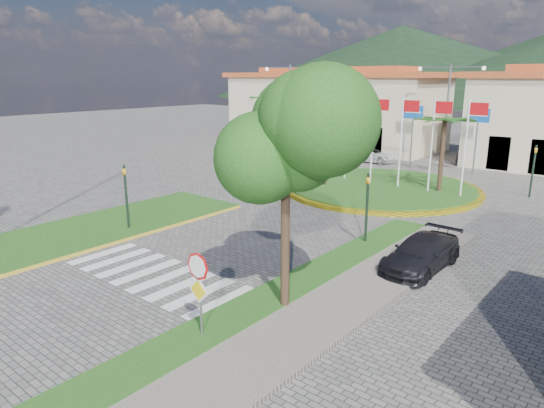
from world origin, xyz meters
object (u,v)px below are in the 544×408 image
Objects in this scene: car_dark_a at (340,153)px; stop_sign at (199,282)px; car_dark_b at (478,159)px; roundabout_island at (380,187)px; white_van at (371,156)px; car_side_right at (421,253)px; deciduous_tree at (286,148)px.

stop_sign is at bearing -164.88° from car_dark_a.
roundabout_island is at bearing 151.10° from car_dark_b.
car_dark_b reaches higher than white_van.
stop_sign is 0.76× the size of car_dark_b.
stop_sign reaches higher than white_van.
car_side_right is at bearing 73.83° from stop_sign.
stop_sign is at bearing -104.86° from car_side_right.
car_dark_b is 24.56m from car_side_right.
car_side_right is (7.50, -11.07, 0.46)m from roundabout_island.
white_van is 23.92m from car_side_right.
white_van is (-10.41, 29.03, -1.23)m from stop_sign.
white_van is at bearing 112.95° from deciduous_tree.
deciduous_tree is 1.89× the size of car_dark_a.
deciduous_tree reaches higher than white_van.
deciduous_tree reaches higher than stop_sign.
white_van is at bearing -77.78° from car_dark_a.
deciduous_tree is (0.60, 3.04, 3.38)m from stop_sign.
roundabout_island is at bearing 125.41° from car_side_right.
roundabout_island reaches higher than car_dark_a.
car_side_right is (13.01, -20.07, 0.08)m from white_van.
roundabout_island is 13.38m from car_side_right.
deciduous_tree is 1.55× the size of car_side_right.
roundabout_island reaches higher than car_dark_b.
car_dark_a is (-13.50, 25.00, -4.56)m from deciduous_tree.
white_van is at bearing 124.26° from car_side_right.
deciduous_tree is 30.44m from car_dark_b.
white_van is at bearing 121.49° from roundabout_island.
car_dark_a is at bearing 96.35° from car_dark_b.
car_dark_b is (10.16, 4.90, -0.04)m from car_dark_a.
car_side_right is at bearing -155.59° from white_van.
stop_sign is 30.87m from white_van.
deciduous_tree reaches higher than roundabout_island.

